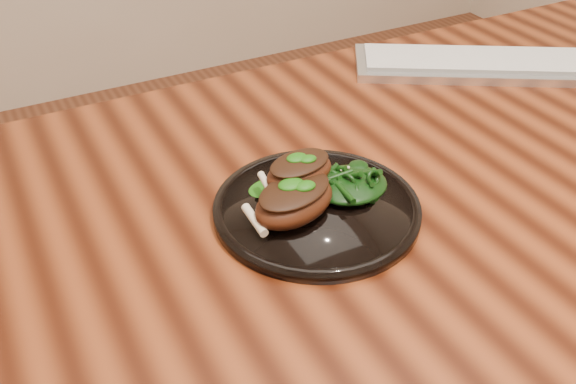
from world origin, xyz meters
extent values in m
cube|color=black|center=(0.00, 0.00, 0.73)|extent=(1.60, 0.80, 0.04)
cylinder|color=#371D0C|center=(0.74, 0.34, 0.35)|extent=(0.06, 0.06, 0.71)
cylinder|color=black|center=(-0.17, -0.03, 0.76)|extent=(0.26, 0.26, 0.02)
torus|color=black|center=(-0.17, -0.03, 0.76)|extent=(0.26, 0.26, 0.01)
cylinder|color=black|center=(-0.17, -0.03, 0.76)|extent=(0.17, 0.17, 0.00)
ellipsoid|color=#471E0D|center=(-0.21, -0.04, 0.79)|extent=(0.13, 0.11, 0.04)
ellipsoid|color=black|center=(-0.21, -0.04, 0.80)|extent=(0.12, 0.09, 0.01)
cylinder|color=beige|center=(-0.26, -0.04, 0.78)|extent=(0.01, 0.06, 0.01)
ellipsoid|color=#0D4607|center=(-0.21, -0.04, 0.81)|extent=(0.03, 0.02, 0.01)
ellipsoid|color=#471E0D|center=(-0.18, -0.01, 0.80)|extent=(0.11, 0.08, 0.04)
ellipsoid|color=black|center=(-0.18, -0.01, 0.82)|extent=(0.10, 0.07, 0.01)
cylinder|color=beige|center=(-0.23, 0.00, 0.79)|extent=(0.02, 0.05, 0.01)
ellipsoid|color=#0D4607|center=(-0.18, -0.01, 0.82)|extent=(0.03, 0.02, 0.01)
ellipsoid|color=#0D4607|center=(-0.20, 0.02, 0.77)|extent=(0.07, 0.05, 0.00)
ellipsoid|color=black|center=(-0.12, -0.03, 0.78)|extent=(0.10, 0.09, 0.02)
cube|color=silver|center=(0.32, 0.20, 0.76)|extent=(0.47, 0.36, 0.02)
cube|color=white|center=(0.32, 0.20, 0.77)|extent=(0.43, 0.32, 0.01)
camera|label=1|loc=(-0.51, -0.59, 1.25)|focal=40.00mm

